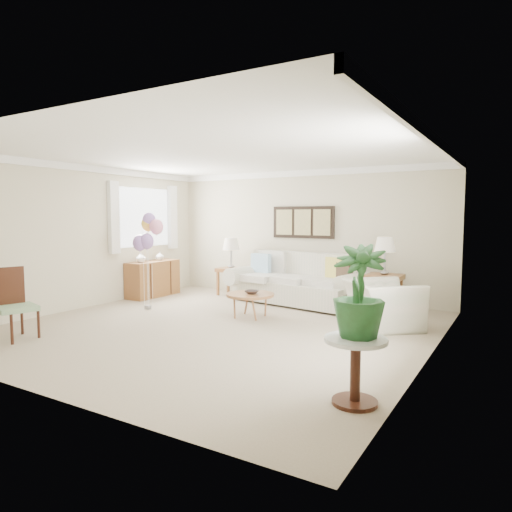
{
  "coord_description": "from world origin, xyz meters",
  "views": [
    {
      "loc": [
        3.93,
        -5.54,
        1.67
      ],
      "look_at": [
        0.29,
        0.6,
        1.05
      ],
      "focal_mm": 32.0,
      "sensor_mm": 36.0,
      "label": 1
    }
  ],
  "objects_px": {
    "sofa": "(298,284)",
    "armchair": "(383,304)",
    "accent_chair": "(13,302)",
    "coffee_table": "(250,295)",
    "balloon_cluster": "(147,233)"
  },
  "relations": [
    {
      "from": "sofa",
      "to": "armchair",
      "type": "xyz_separation_m",
      "value": [
        1.91,
        -1.04,
        -0.04
      ]
    },
    {
      "from": "sofa",
      "to": "accent_chair",
      "type": "height_order",
      "value": "accent_chair"
    },
    {
      "from": "sofa",
      "to": "coffee_table",
      "type": "height_order",
      "value": "sofa"
    },
    {
      "from": "coffee_table",
      "to": "accent_chair",
      "type": "height_order",
      "value": "accent_chair"
    },
    {
      "from": "coffee_table",
      "to": "balloon_cluster",
      "type": "height_order",
      "value": "balloon_cluster"
    },
    {
      "from": "armchair",
      "to": "balloon_cluster",
      "type": "distance_m",
      "value": 4.21
    },
    {
      "from": "sofa",
      "to": "accent_chair",
      "type": "distance_m",
      "value": 4.83
    },
    {
      "from": "balloon_cluster",
      "to": "accent_chair",
      "type": "bearing_deg",
      "value": -94.12
    },
    {
      "from": "coffee_table",
      "to": "armchair",
      "type": "xyz_separation_m",
      "value": [
        2.06,
        0.47,
        -0.02
      ]
    },
    {
      "from": "armchair",
      "to": "sofa",
      "type": "bearing_deg",
      "value": 22.11
    },
    {
      "from": "coffee_table",
      "to": "accent_chair",
      "type": "distance_m",
      "value": 3.48
    },
    {
      "from": "armchair",
      "to": "balloon_cluster",
      "type": "relative_size",
      "value": 0.61
    },
    {
      "from": "coffee_table",
      "to": "balloon_cluster",
      "type": "bearing_deg",
      "value": -169.23
    },
    {
      "from": "accent_chair",
      "to": "sofa",
      "type": "bearing_deg",
      "value": 62.2
    },
    {
      "from": "coffee_table",
      "to": "armchair",
      "type": "height_order",
      "value": "armchair"
    }
  ]
}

